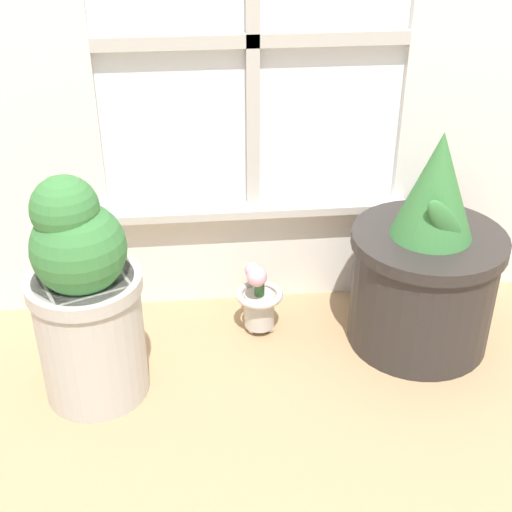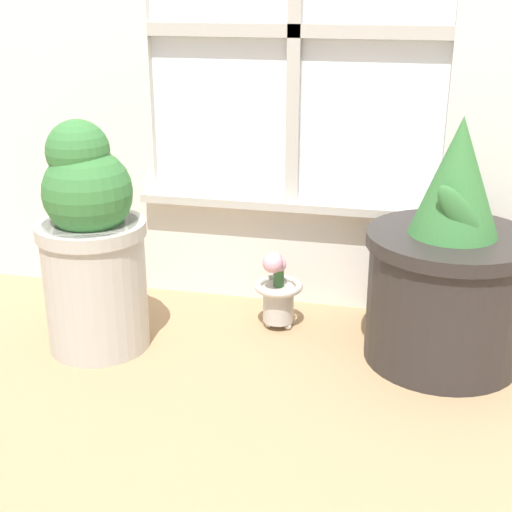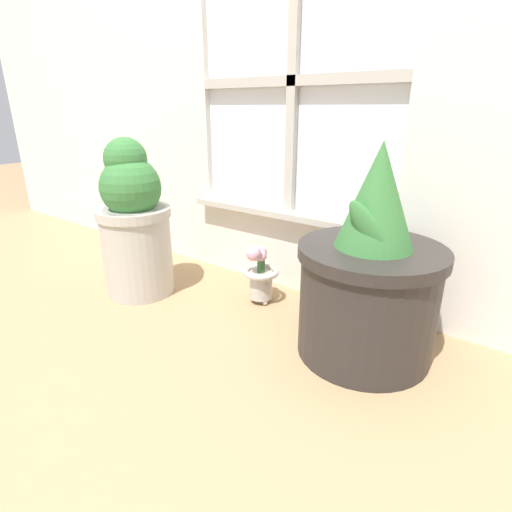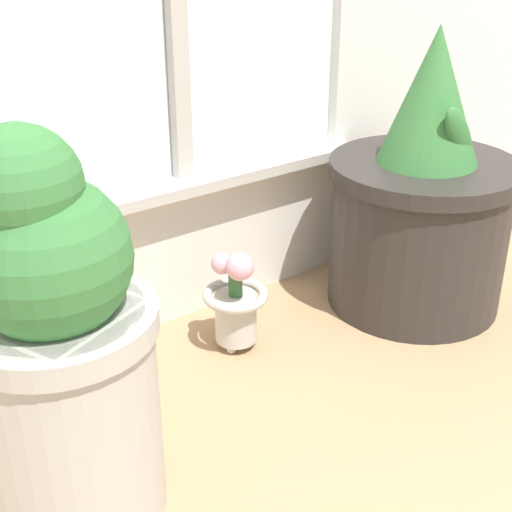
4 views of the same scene
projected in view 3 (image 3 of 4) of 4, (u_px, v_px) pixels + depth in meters
name	position (u px, v px, depth m)	size (l,w,h in m)	color
ground_plane	(196.00, 341.00, 1.27)	(10.00, 10.00, 0.00)	tan
potted_plant_left	(134.00, 223.00, 1.53)	(0.28, 0.28, 0.60)	#B7B2A8
potted_plant_right	(369.00, 279.00, 1.14)	(0.41, 0.41, 0.62)	#2D2826
flower_vase	(261.00, 275.00, 1.49)	(0.14, 0.14, 0.23)	#BCB7AD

